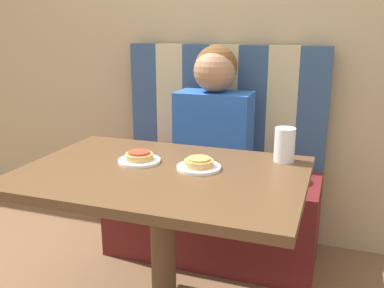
% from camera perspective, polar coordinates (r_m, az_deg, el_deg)
% --- Properties ---
extents(wall_back, '(7.00, 0.05, 2.60)m').
position_cam_1_polar(wall_back, '(2.48, 5.21, 16.88)').
color(wall_back, tan).
rests_on(wall_back, ground_plane).
extents(booth_seat, '(1.13, 0.50, 0.48)m').
position_cam_1_polar(booth_seat, '(2.41, 2.77, -9.05)').
color(booth_seat, '#5B1919').
rests_on(booth_seat, ground_plane).
extents(booth_backrest, '(1.13, 0.08, 0.66)m').
position_cam_1_polar(booth_backrest, '(2.43, 4.38, 5.28)').
color(booth_backrest, navy).
rests_on(booth_backrest, booth_seat).
extents(dining_table, '(1.07, 0.75, 0.71)m').
position_cam_1_polar(dining_table, '(1.66, -4.00, -6.37)').
color(dining_table, brown).
rests_on(dining_table, ground_plane).
extents(person, '(0.39, 0.24, 0.67)m').
position_cam_1_polar(person, '(2.23, 3.00, 4.62)').
color(person, '#2356B2').
rests_on(person, booth_seat).
extents(plate_left, '(0.17, 0.17, 0.01)m').
position_cam_1_polar(plate_left, '(1.73, -7.04, -2.22)').
color(plate_left, white).
rests_on(plate_left, dining_table).
extents(plate_right, '(0.17, 0.17, 0.01)m').
position_cam_1_polar(plate_right, '(1.64, 0.92, -3.14)').
color(plate_right, white).
rests_on(plate_right, dining_table).
extents(pizza_left, '(0.11, 0.11, 0.03)m').
position_cam_1_polar(pizza_left, '(1.73, -7.06, -1.56)').
color(pizza_left, tan).
rests_on(pizza_left, plate_left).
extents(pizza_right, '(0.11, 0.11, 0.03)m').
position_cam_1_polar(pizza_right, '(1.63, 0.93, -2.44)').
color(pizza_right, tan).
rests_on(pizza_right, plate_right).
extents(drinking_cup, '(0.08, 0.08, 0.14)m').
position_cam_1_polar(drinking_cup, '(1.75, 12.24, -0.10)').
color(drinking_cup, silver).
rests_on(drinking_cup, dining_table).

